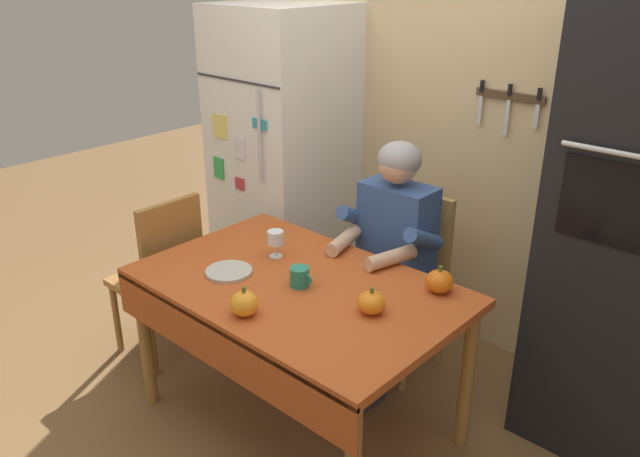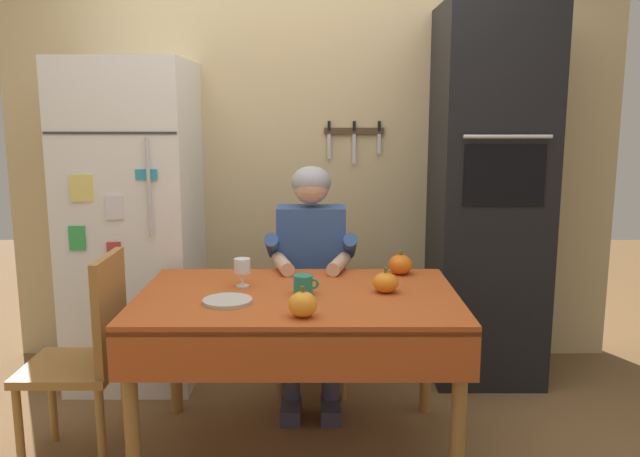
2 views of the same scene
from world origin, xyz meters
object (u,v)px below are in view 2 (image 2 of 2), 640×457
object	(u,v)px
serving_tray	(229,301)
chair_behind_person	(313,295)
wall_oven	(490,197)
seated_person	(312,263)
wine_glass	(243,267)
coffee_mug	(305,285)
refrigerator	(135,224)
pumpkin_small	(387,282)
pumpkin_large	(304,304)
pumpkin_medium	(402,264)
chair_left_side	(90,350)
dining_table	(299,313)

from	to	relation	value
serving_tray	chair_behind_person	bearing A→B (deg)	69.49
wall_oven	seated_person	size ratio (longest dim) A/B	1.69
seated_person	wine_glass	size ratio (longest dim) A/B	9.56
coffee_mug	seated_person	bearing A→B (deg)	87.47
refrigerator	pumpkin_small	distance (m)	1.58
wall_oven	pumpkin_large	bearing A→B (deg)	-129.69
coffee_mug	pumpkin_large	xyz separation A→B (m)	(0.01, -0.32, 0.01)
coffee_mug	serving_tray	bearing A→B (deg)	-157.64
wall_oven	pumpkin_medium	size ratio (longest dim) A/B	17.58
chair_behind_person	chair_left_side	bearing A→B (deg)	-138.05
dining_table	chair_behind_person	world-z (taller)	chair_behind_person
chair_behind_person	serving_tray	distance (m)	1.00
pumpkin_large	coffee_mug	bearing A→B (deg)	91.00
refrigerator	wall_oven	bearing A→B (deg)	1.14
pumpkin_medium	pumpkin_small	bearing A→B (deg)	-107.93
chair_behind_person	serving_tray	bearing A→B (deg)	-110.51
pumpkin_large	pumpkin_small	world-z (taller)	pumpkin_large
seated_person	chair_left_side	size ratio (longest dim) A/B	1.34
seated_person	serving_tray	size ratio (longest dim) A/B	6.00
wall_oven	chair_left_side	world-z (taller)	wall_oven
chair_behind_person	wine_glass	xyz separation A→B (m)	(-0.31, -0.65, 0.32)
chair_behind_person	wine_glass	world-z (taller)	chair_behind_person
coffee_mug	pumpkin_small	distance (m)	0.36
wine_glass	pumpkin_small	world-z (taller)	wine_glass
chair_left_side	pumpkin_medium	bearing A→B (deg)	17.14
dining_table	pumpkin_large	bearing A→B (deg)	-84.23
coffee_mug	serving_tray	world-z (taller)	coffee_mug
coffee_mug	pumpkin_large	distance (m)	0.32
seated_person	chair_left_side	world-z (taller)	seated_person
wine_glass	pumpkin_medium	world-z (taller)	wine_glass
chair_behind_person	seated_person	xyz separation A→B (m)	(-0.00, -0.19, 0.23)
seated_person	pumpkin_medium	bearing A→B (deg)	-28.38
dining_table	serving_tray	world-z (taller)	serving_tray
pumpkin_medium	wine_glass	bearing A→B (deg)	-163.20
refrigerator	coffee_mug	bearing A→B (deg)	-41.78
pumpkin_small	pumpkin_medium	bearing A→B (deg)	72.07
seated_person	pumpkin_large	xyz separation A→B (m)	(-0.02, -0.91, 0.05)
chair_left_side	serving_tray	bearing A→B (deg)	-5.09
pumpkin_large	chair_behind_person	bearing A→B (deg)	88.92
refrigerator	wall_oven	xyz separation A→B (m)	(2.00, 0.04, 0.15)
wall_oven	pumpkin_small	bearing A→B (deg)	-126.98
wall_oven	wine_glass	distance (m)	1.54
pumpkin_small	coffee_mug	bearing A→B (deg)	-175.28
chair_behind_person	coffee_mug	xyz separation A→B (m)	(-0.03, -0.78, 0.27)
chair_behind_person	chair_left_side	xyz separation A→B (m)	(-0.95, -0.86, 0.00)
wine_glass	pumpkin_medium	distance (m)	0.78
wall_oven	pumpkin_small	distance (m)	1.13
coffee_mug	pumpkin_small	xyz separation A→B (m)	(0.36, 0.03, 0.00)
wall_oven	seated_person	xyz separation A→B (m)	(-1.00, -0.32, -0.31)
wall_oven	pumpkin_small	xyz separation A→B (m)	(-0.66, -0.88, -0.27)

